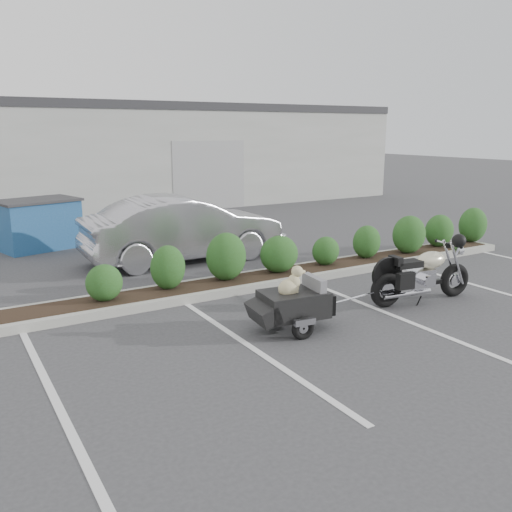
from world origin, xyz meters
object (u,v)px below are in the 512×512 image
pet_trailer (293,303)px  sedan (184,229)px  motorcycle (423,275)px  dumpster (38,224)px

pet_trailer → sedan: (0.41, 5.04, 0.33)m
motorcycle → sedan: size_ratio=0.47×
sedan → dumpster: sedan is taller
pet_trailer → sedan: 5.07m
motorcycle → pet_trailer: size_ratio=1.24×
pet_trailer → sedan: sedan is taller
motorcycle → dumpster: (-5.06, 8.22, 0.15)m
pet_trailer → dumpster: dumpster is taller
pet_trailer → sedan: size_ratio=0.38×
sedan → dumpster: 4.15m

